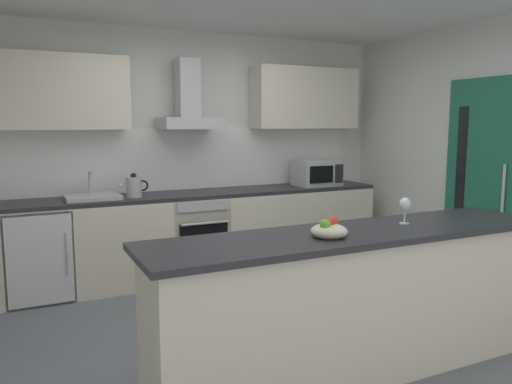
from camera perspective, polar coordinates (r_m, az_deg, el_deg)
The scene contains 16 objects.
ground at distance 4.08m, azimuth 2.11°, elevation -15.71°, with size 5.62×4.96×0.02m, color slate.
wall_back at distance 5.64m, azimuth -7.62°, elevation 4.50°, with size 5.62×0.12×2.60m, color silver.
wall_right at distance 5.30m, azimuth 25.52°, elevation 3.60°, with size 0.12×4.96×2.60m, color silver.
backsplash_tile at distance 5.57m, azimuth -7.37°, elevation 3.74°, with size 3.93×0.02×0.66m, color white.
counter_back at distance 5.40m, azimuth -6.18°, elevation -4.75°, with size 4.07×0.60×0.90m.
counter_island at distance 3.36m, azimuth 11.19°, elevation -12.18°, with size 2.78×0.64×0.95m.
upper_cabinets at distance 5.42m, azimuth -6.96°, elevation 10.83°, with size 4.01×0.32×0.70m.
side_door at distance 5.31m, azimuth 24.22°, elevation 0.72°, with size 0.08×0.85×2.05m.
oven at distance 5.34m, azimuth -6.96°, elevation -4.78°, with size 0.60×0.62×0.80m.
refrigerator at distance 5.08m, azimuth -23.47°, elevation -6.45°, with size 0.58×0.60×0.85m.
microwave at distance 5.87m, azimuth 6.95°, elevation 2.19°, with size 0.50×0.38×0.30m.
sink at distance 5.04m, azimuth -18.10°, elevation -0.46°, with size 0.50×0.40×0.26m.
kettle at distance 5.05m, azimuth -13.71°, elevation 0.61°, with size 0.29×0.15×0.24m.
range_hood at distance 5.34m, azimuth -7.66°, elevation 9.55°, with size 0.62×0.45×0.72m.
wine_glass at distance 3.50m, azimuth 16.57°, elevation -1.50°, with size 0.08×0.08×0.18m.
fruit_bowl at distance 3.01m, azimuth 8.30°, elevation -4.28°, with size 0.22×0.22×0.13m.
Camera 1 is at (-1.76, -3.30, 1.62)m, focal length 35.20 mm.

